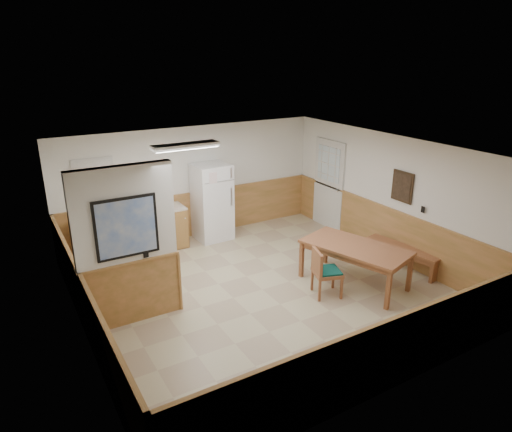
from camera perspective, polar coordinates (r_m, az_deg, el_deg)
ground at (r=8.25m, az=0.79°, el=-9.17°), size 6.00×6.00×0.00m
ceiling at (r=7.36m, az=0.88°, el=8.09°), size 6.00×6.00×0.02m
back_wall at (r=10.27m, az=-7.88°, el=4.15°), size 6.00×0.02×2.50m
right_wall at (r=9.54m, az=16.46°, el=2.27°), size 0.02×6.00×2.50m
left_wall at (r=6.79m, az=-21.49°, el=-5.55°), size 0.02×6.00×2.50m
wainscot_back at (r=10.48m, az=-7.65°, el=0.17°), size 6.00×0.04×1.00m
wainscot_right at (r=9.77m, az=15.95°, el=-1.94°), size 0.04×6.00×1.00m
wainscot_left at (r=7.13m, az=-20.56°, el=-10.98°), size 0.04×6.00×1.00m
partition_wall at (r=7.09m, az=-15.80°, el=-3.93°), size 1.50×0.20×2.50m
kitchen_counter at (r=9.86m, az=-13.42°, el=-1.75°), size 2.20×0.61×1.00m
exterior_door at (r=10.89m, az=9.04°, el=3.92°), size 0.07×1.02×2.15m
kitchen_window at (r=9.60m, az=-19.55°, el=3.92°), size 0.80×0.04×1.00m
wall_painting at (r=9.24m, az=17.82°, el=3.51°), size 0.04×0.50×0.60m
fluorescent_fixture at (r=8.17m, az=-8.80°, el=8.66°), size 1.20×0.30×0.09m
refrigerator at (r=10.17m, az=-5.52°, el=1.76°), size 0.78×0.73×1.71m
dining_table at (r=8.35m, az=12.29°, el=-4.23°), size 1.46×2.06×0.75m
dining_bench at (r=9.32m, az=17.83°, el=-4.28°), size 0.60×1.56×0.45m
dining_chair at (r=7.93m, az=8.31°, el=-6.61°), size 0.73×0.60×0.85m
fire_extinguisher at (r=9.77m, az=-10.64°, el=2.31°), size 0.16×0.16×0.48m
soap_bottle at (r=9.42m, az=-19.55°, el=0.15°), size 0.08×0.08×0.22m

